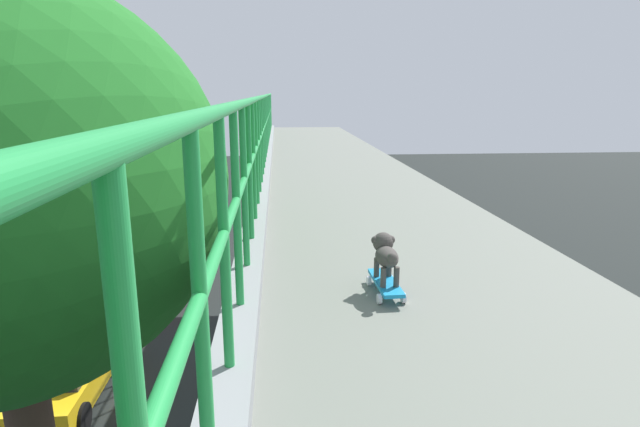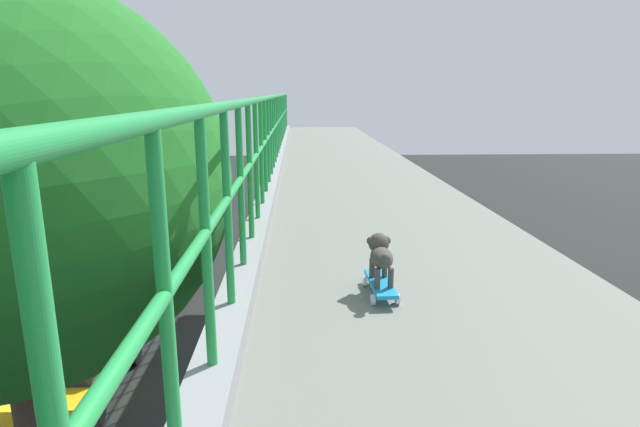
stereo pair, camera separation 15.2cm
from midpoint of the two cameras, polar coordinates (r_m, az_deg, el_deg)
car_yellow_cab_fifth at (r=14.18m, az=-27.00°, el=-15.72°), size 1.91×4.11×1.51m
car_red_taxi_seventh at (r=19.31m, az=-19.59°, el=-6.95°), size 1.80×4.39×1.74m
city_bus at (r=30.50m, az=-20.95°, el=2.44°), size 2.50×10.92×3.34m
toy_skateboard at (r=3.32m, az=6.02°, el=-7.83°), size 0.19×0.48×0.09m
small_dog at (r=3.27m, az=6.01°, el=-4.39°), size 0.16×0.36×0.29m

